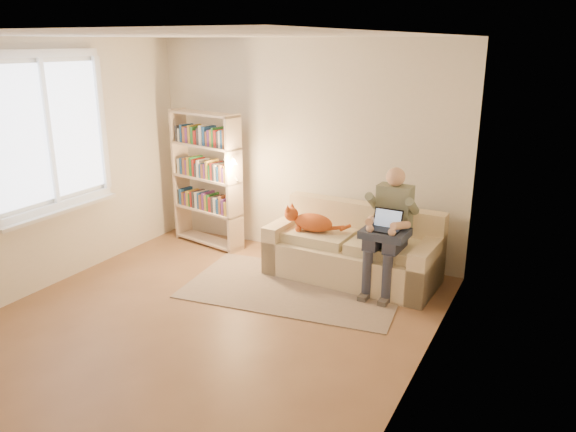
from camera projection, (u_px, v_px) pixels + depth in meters
The scene contains 13 objects.
floor at pixel (201, 326), 5.27m from camera, with size 4.50×4.50×0.00m, color brown.
ceiling at pixel (186, 35), 4.50m from camera, with size 4.00×4.50×0.02m, color white.
wall_left at pixel (35, 169), 5.75m from camera, with size 0.02×4.50×2.60m, color silver.
wall_right at pixel (422, 224), 4.01m from camera, with size 0.02×4.50×2.60m, color silver.
wall_back at pixel (305, 150), 6.79m from camera, with size 4.00×0.02×2.60m, color silver.
window at pixel (53, 159), 5.88m from camera, with size 0.12×1.52×1.69m.
sofa at pixel (354, 253), 6.29m from camera, with size 1.90×0.92×0.79m.
person at pixel (390, 223), 5.82m from camera, with size 0.38×0.59×1.32m.
cat at pixel (313, 222), 6.31m from camera, with size 0.70×0.26×0.25m.
blanket at pixel (381, 232), 5.77m from camera, with size 0.46×0.38×0.08m, color #252D41.
laptop at pixel (382, 224), 5.75m from camera, with size 0.31×0.26×0.27m.
bookshelf at pixel (206, 173), 7.13m from camera, with size 1.13×0.54×1.73m.
rug at pixel (294, 288), 6.06m from camera, with size 2.27×1.34×0.01m, color gray.
Camera 1 is at (2.88, -3.83, 2.55)m, focal length 35.00 mm.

